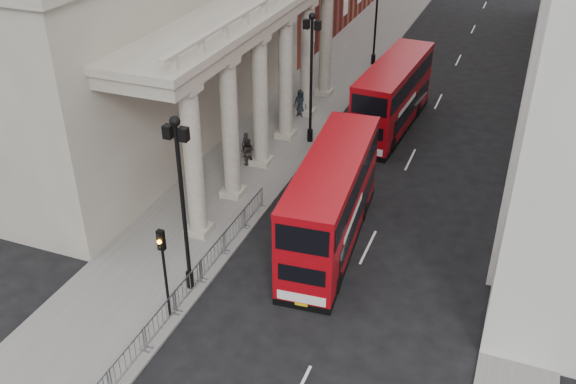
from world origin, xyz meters
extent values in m
plane|color=black|center=(0.00, 0.00, 0.00)|extent=(260.00, 260.00, 0.00)
cube|color=slate|center=(-3.00, 30.00, 0.06)|extent=(6.00, 140.00, 0.12)
cube|color=slate|center=(13.50, 30.00, 0.06)|extent=(3.00, 140.00, 0.12)
cube|color=slate|center=(-0.05, 30.00, 0.07)|extent=(0.20, 140.00, 0.14)
cube|color=gray|center=(-10.50, 18.00, 6.00)|extent=(9.00, 28.00, 12.00)
cylinder|color=black|center=(-0.60, 4.00, 0.52)|extent=(0.36, 0.36, 0.80)
cylinder|color=black|center=(-0.60, 4.00, 4.12)|extent=(0.18, 0.18, 8.00)
sphere|color=black|center=(-0.60, 4.00, 8.22)|extent=(0.44, 0.44, 0.44)
cube|color=black|center=(-0.25, 4.00, 7.72)|extent=(0.35, 0.35, 0.55)
cube|color=black|center=(-0.95, 4.00, 7.72)|extent=(0.35, 0.35, 0.55)
cylinder|color=black|center=(-0.60, 20.00, 0.52)|extent=(0.36, 0.36, 0.80)
cylinder|color=black|center=(-0.60, 20.00, 4.12)|extent=(0.18, 0.18, 8.00)
sphere|color=black|center=(-0.60, 20.00, 8.22)|extent=(0.44, 0.44, 0.44)
cube|color=black|center=(-0.25, 20.00, 7.72)|extent=(0.35, 0.35, 0.55)
cube|color=black|center=(-0.95, 20.00, 7.72)|extent=(0.35, 0.35, 0.55)
cylinder|color=black|center=(-0.60, 36.00, 0.52)|extent=(0.36, 0.36, 0.80)
cylinder|color=black|center=(-0.60, 36.00, 4.12)|extent=(0.18, 0.18, 8.00)
cylinder|color=black|center=(-0.50, 2.00, 1.82)|extent=(0.12, 0.12, 3.40)
cube|color=black|center=(-0.50, 2.00, 3.97)|extent=(0.28, 0.22, 0.90)
sphere|color=black|center=(-0.50, 1.87, 4.27)|extent=(0.18, 0.18, 0.18)
sphere|color=orange|center=(-0.50, 1.87, 3.97)|extent=(0.18, 0.18, 0.18)
sphere|color=black|center=(-0.50, 1.87, 3.67)|extent=(0.18, 0.18, 0.18)
cube|color=gray|center=(-0.35, -1.30, 0.67)|extent=(0.50, 2.30, 1.10)
cube|color=gray|center=(-0.35, 1.05, 0.67)|extent=(0.50, 2.30, 1.10)
cube|color=gray|center=(-0.35, 3.40, 0.67)|extent=(0.50, 2.30, 1.10)
cube|color=gray|center=(-0.35, 5.75, 0.67)|extent=(0.50, 2.30, 1.10)
cube|color=gray|center=(-0.35, 8.10, 0.67)|extent=(0.50, 2.30, 1.10)
cube|color=gray|center=(-0.35, 10.45, 0.67)|extent=(0.50, 2.30, 1.10)
cube|color=#9E070E|center=(4.09, 9.77, 1.38)|extent=(3.44, 10.93, 2.05)
cube|color=#9E070E|center=(4.09, 9.77, 3.51)|extent=(3.44, 10.93, 1.79)
cube|color=#9E070E|center=(4.09, 9.77, 4.53)|extent=(3.48, 10.97, 0.26)
cube|color=black|center=(4.09, 9.77, 0.18)|extent=(3.46, 10.93, 0.36)
cube|color=black|center=(4.09, 9.77, 1.64)|extent=(3.33, 8.89, 1.02)
cube|color=black|center=(4.09, 9.77, 3.61)|extent=(3.45, 10.32, 1.13)
cube|color=white|center=(4.54, 4.42, 0.67)|extent=(2.15, 0.24, 0.46)
cube|color=yellow|center=(4.54, 4.41, 0.33)|extent=(0.56, 0.09, 0.13)
cylinder|color=black|center=(3.25, 5.95, 0.51)|extent=(0.41, 1.05, 1.02)
cylinder|color=black|center=(5.55, 6.14, 0.51)|extent=(0.41, 1.05, 1.02)
cylinder|color=black|center=(2.73, 12.17, 0.51)|extent=(0.41, 1.05, 1.02)
cylinder|color=black|center=(5.04, 12.36, 0.51)|extent=(0.41, 1.05, 1.02)
cube|color=#9C070E|center=(3.72, 24.24, 1.35)|extent=(3.13, 10.67, 2.01)
cube|color=#9C070E|center=(3.72, 24.24, 3.44)|extent=(3.13, 10.67, 1.76)
cube|color=#9C070E|center=(3.72, 24.24, 4.44)|extent=(3.17, 10.71, 0.25)
cube|color=black|center=(3.72, 24.24, 0.18)|extent=(3.15, 10.67, 0.35)
cube|color=black|center=(3.72, 24.24, 1.61)|extent=(3.07, 8.67, 1.00)
cube|color=black|center=(3.72, 24.24, 3.54)|extent=(3.15, 10.07, 1.10)
cube|color=white|center=(3.41, 18.99, 0.65)|extent=(2.11, 0.18, 0.45)
cube|color=yellow|center=(3.41, 18.98, 0.32)|extent=(0.55, 0.07, 0.13)
cylinder|color=black|center=(2.38, 20.65, 0.50)|extent=(0.38, 1.02, 1.00)
cylinder|color=black|center=(4.64, 20.51, 0.50)|extent=(0.38, 1.02, 1.00)
cylinder|color=black|center=(2.74, 26.76, 0.50)|extent=(0.38, 1.02, 1.00)
cylinder|color=black|center=(5.00, 26.63, 0.50)|extent=(0.38, 1.02, 1.00)
imported|color=black|center=(-3.48, 16.38, 0.94)|extent=(0.67, 0.52, 1.64)
imported|color=black|center=(-3.01, 15.57, 0.97)|extent=(1.02, 0.94, 1.70)
imported|color=black|center=(-2.58, 23.60, 1.08)|extent=(0.98, 0.67, 1.92)
camera|label=1|loc=(11.68, -15.53, 18.42)|focal=40.00mm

